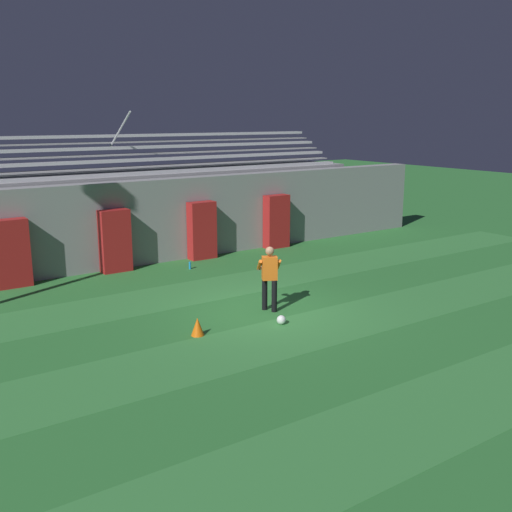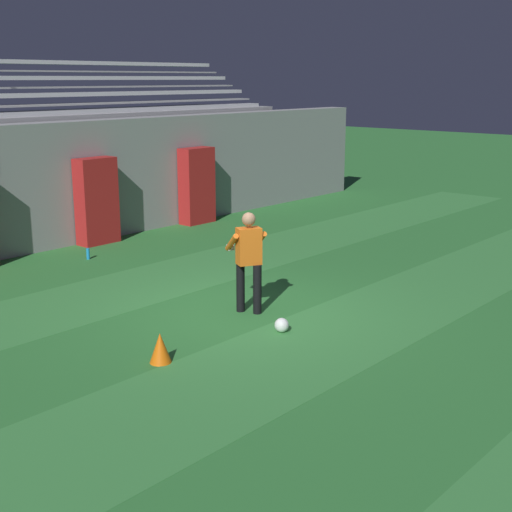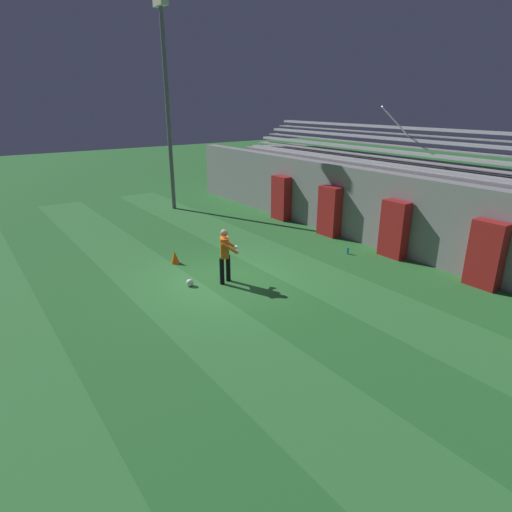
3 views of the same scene
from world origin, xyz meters
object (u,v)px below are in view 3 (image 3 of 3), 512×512
(padding_pillar_gate_right, at_px, (394,229))
(padding_pillar_far_right, at_px, (486,255))
(padding_pillar_gate_left, at_px, (329,211))
(soccer_ball, at_px, (190,283))
(floodlight_pole, at_px, (166,85))
(water_bottle, at_px, (348,251))
(goalkeeper, at_px, (225,253))
(traffic_cone, at_px, (175,257))
(padding_pillar_far_left, at_px, (281,198))

(padding_pillar_gate_right, xyz_separation_m, padding_pillar_far_right, (3.21, 0.00, 0.00))
(padding_pillar_gate_left, distance_m, soccer_ball, 7.19)
(floodlight_pole, bearing_deg, water_bottle, 11.55)
(padding_pillar_far_right, height_order, soccer_ball, padding_pillar_far_right)
(goalkeeper, relative_size, traffic_cone, 3.98)
(padding_pillar_gate_left, height_order, traffic_cone, padding_pillar_gate_left)
(padding_pillar_far_right, xyz_separation_m, floodlight_pole, (-14.31, -3.12, 4.91))
(padding_pillar_far_left, distance_m, goalkeeper, 7.69)
(floodlight_pole, relative_size, soccer_ball, 43.44)
(soccer_ball, bearing_deg, floodlight_pole, 157.25)
(padding_pillar_far_right, distance_m, goalkeeper, 7.59)
(floodlight_pole, bearing_deg, padding_pillar_far_left, 32.86)
(padding_pillar_far_left, height_order, water_bottle, padding_pillar_far_left)
(soccer_ball, bearing_deg, padding_pillar_far_left, 122.34)
(padding_pillar_far_left, bearing_deg, traffic_cone, -69.59)
(padding_pillar_gate_left, relative_size, padding_pillar_far_right, 1.00)
(goalkeeper, bearing_deg, padding_pillar_far_right, 52.17)
(padding_pillar_gate_left, height_order, padding_pillar_far_left, same)
(padding_pillar_gate_left, xyz_separation_m, padding_pillar_far_left, (-3.11, 0.00, 0.00))
(floodlight_pole, height_order, traffic_cone, floodlight_pole)
(floodlight_pole, xyz_separation_m, soccer_ball, (9.27, -3.89, -5.79))
(padding_pillar_gate_right, height_order, goalkeeper, padding_pillar_gate_right)
(padding_pillar_gate_left, xyz_separation_m, floodlight_pole, (-7.95, -3.12, 4.91))
(padding_pillar_gate_left, distance_m, floodlight_pole, 9.85)
(padding_pillar_gate_right, height_order, padding_pillar_far_right, same)
(padding_pillar_gate_right, height_order, water_bottle, padding_pillar_gate_right)
(padding_pillar_gate_left, bearing_deg, goalkeeper, -74.09)
(padding_pillar_gate_right, bearing_deg, water_bottle, -135.08)
(water_bottle, bearing_deg, padding_pillar_far_left, 168.32)
(padding_pillar_far_left, xyz_separation_m, goalkeeper, (4.82, -5.99, -0.04))
(goalkeeper, bearing_deg, floodlight_pole, 163.45)
(padding_pillar_gate_left, height_order, soccer_ball, padding_pillar_gate_left)
(water_bottle, bearing_deg, floodlight_pole, -168.45)
(water_bottle, bearing_deg, padding_pillar_gate_left, 152.67)
(traffic_cone, xyz_separation_m, water_bottle, (2.76, 5.46, -0.09))
(floodlight_pole, xyz_separation_m, goalkeeper, (9.65, -2.87, -4.95))
(padding_pillar_far_right, relative_size, traffic_cone, 4.74)
(traffic_cone, bearing_deg, floodlight_pole, 154.86)
(padding_pillar_gate_right, relative_size, water_bottle, 8.30)
(floodlight_pole, bearing_deg, padding_pillar_far_right, 12.31)
(padding_pillar_gate_right, distance_m, traffic_cone, 7.62)
(padding_pillar_gate_right, relative_size, soccer_ball, 9.05)
(traffic_cone, bearing_deg, padding_pillar_far_right, 42.83)
(padding_pillar_far_left, bearing_deg, padding_pillar_gate_left, 0.00)
(padding_pillar_gate_left, relative_size, floodlight_pole, 0.21)
(padding_pillar_far_left, bearing_deg, soccer_ball, -57.66)
(goalkeeper, height_order, soccer_ball, goalkeeper)
(traffic_cone, bearing_deg, water_bottle, 63.16)
(floodlight_pole, bearing_deg, padding_pillar_gate_right, 15.71)
(padding_pillar_gate_left, relative_size, padding_pillar_gate_right, 1.00)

